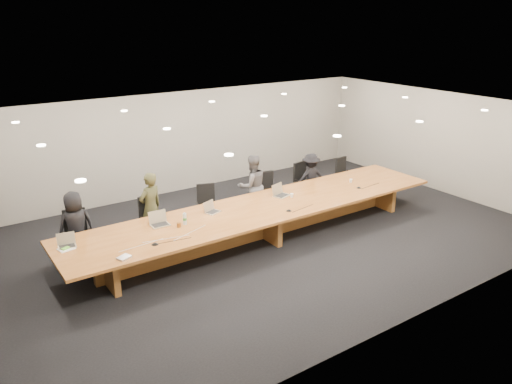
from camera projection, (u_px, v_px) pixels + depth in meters
ground at (263, 237)px, 11.29m from camera, size 12.00×12.00×0.00m
back_wall at (182, 142)px, 13.93m from camera, size 12.00×0.02×2.80m
conference_table at (264, 216)px, 11.12m from camera, size 9.00×1.80×0.75m
chair_far_left at (77, 236)px, 10.08m from camera, size 0.63×0.63×1.07m
chair_left at (154, 219)px, 10.96m from camera, size 0.64×0.64×1.05m
chair_mid_left at (207, 206)px, 11.73m from camera, size 0.66×0.66×1.02m
chair_mid_right at (268, 192)px, 12.65m from camera, size 0.64×0.64×1.02m
chair_right at (305, 182)px, 13.38m from camera, size 0.60×0.60×1.06m
chair_far_right at (346, 175)px, 13.99m from camera, size 0.58×0.58×1.01m
person_a at (76, 226)px, 10.06m from camera, size 0.72×0.47×1.46m
person_b at (151, 207)px, 10.87m from camera, size 0.66×0.53×1.58m
person_c at (252, 186)px, 12.26m from camera, size 0.83×0.69×1.56m
person_d at (310, 178)px, 13.22m from camera, size 0.96×0.69×1.34m
laptop_a at (66, 241)px, 9.06m from camera, size 0.35×0.28×0.25m
laptop_b at (160, 219)px, 9.99m from camera, size 0.38×0.28×0.29m
laptop_c at (213, 207)px, 10.65m from camera, size 0.37×0.32×0.25m
laptop_d at (282, 190)px, 11.61m from camera, size 0.43×0.37×0.29m
water_bottle at (185, 219)px, 10.05m from camera, size 0.08×0.08×0.24m
amber_mug at (179, 225)px, 9.94m from camera, size 0.08×0.08×0.10m
paper_cup_near at (292, 195)px, 11.58m from camera, size 0.09×0.09×0.09m
paper_cup_far at (351, 181)px, 12.61m from camera, size 0.08×0.08×0.09m
notepad at (66, 249)px, 9.01m from camera, size 0.30×0.26×0.02m
lime_gadget at (66, 248)px, 9.00m from camera, size 0.16×0.13×0.02m
av_box at (124, 257)px, 8.68m from camera, size 0.27×0.24×0.03m
mic_left at (155, 244)px, 9.20m from camera, size 0.17×0.17×0.03m
mic_center at (289, 210)px, 10.77m from camera, size 0.14×0.14×0.03m
mic_right at (359, 187)px, 12.21m from camera, size 0.15×0.15×0.03m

